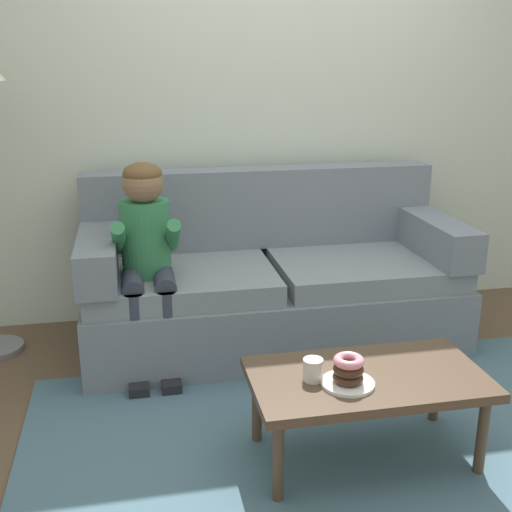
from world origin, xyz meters
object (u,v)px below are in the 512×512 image
object	(u,v)px
coffee_table	(367,384)
toy_controller	(388,388)
donut	(348,377)
person_child	(147,247)
couch	(271,283)
mug	(313,370)

from	to	relation	value
coffee_table	toy_controller	world-z (taller)	coffee_table
donut	toy_controller	size ratio (longest dim) A/B	0.53
toy_controller	person_child	bearing A→B (deg)	162.23
coffee_table	donut	bearing A→B (deg)	-148.68
coffee_table	toy_controller	distance (m)	0.66
person_child	toy_controller	bearing A→B (deg)	-25.34
donut	couch	bearing A→B (deg)	90.65
couch	toy_controller	world-z (taller)	couch
couch	person_child	distance (m)	0.80
couch	toy_controller	bearing A→B (deg)	-59.85
couch	donut	distance (m)	1.30
couch	mug	bearing A→B (deg)	-95.00
coffee_table	donut	xyz separation A→B (m)	(-0.11, -0.07, 0.08)
coffee_table	person_child	world-z (taller)	person_child
person_child	donut	bearing A→B (deg)	-56.40
couch	person_child	bearing A→B (deg)	-163.41
coffee_table	person_child	xyz separation A→B (m)	(-0.83, 1.02, 0.33)
couch	mug	xyz separation A→B (m)	(-0.11, -1.23, 0.08)
person_child	donut	distance (m)	1.33
person_child	donut	xyz separation A→B (m)	(0.72, -1.09, -0.25)
couch	person_child	xyz separation A→B (m)	(-0.71, -0.21, 0.32)
coffee_table	toy_controller	xyz separation A→B (m)	(0.31, 0.48, -0.32)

